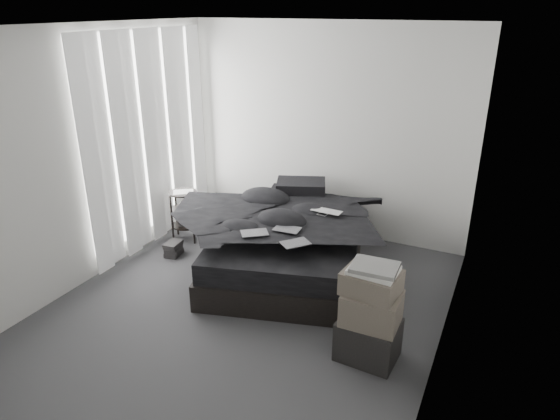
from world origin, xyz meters
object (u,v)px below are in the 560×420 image
at_px(box_lower, 368,339).
at_px(laptop, 325,207).
at_px(side_stand, 185,216).
at_px(bed, 288,257).

bearing_deg(box_lower, laptop, 125.22).
relative_size(side_stand, box_lower, 1.31).
xyz_separation_m(bed, box_lower, (1.24, -1.10, 0.04)).
xyz_separation_m(bed, laptop, (0.35, 0.15, 0.62)).
height_order(bed, laptop, laptop).
distance_m(bed, side_stand, 1.51).
bearing_deg(laptop, box_lower, -52.11).
distance_m(laptop, box_lower, 1.64).
distance_m(laptop, side_stand, 1.90).
relative_size(laptop, side_stand, 0.53).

